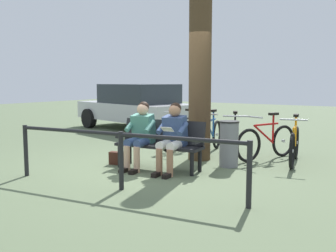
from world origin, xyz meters
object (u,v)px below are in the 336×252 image
(person_companion, at_px, (141,132))
(litter_bin, at_px, (229,144))
(bench, at_px, (161,141))
(bicycle_red, at_px, (294,145))
(bicycle_silver, at_px, (235,139))
(bicycle_black, at_px, (267,142))
(bicycle_purple, at_px, (211,136))
(parked_car, at_px, (136,106))
(person_reading, at_px, (173,134))
(handbag, at_px, (117,158))
(tree_trunk, at_px, (200,78))
(bicycle_orange, at_px, (184,134))

(person_companion, height_order, litter_bin, person_companion)
(bench, xyz_separation_m, bicycle_red, (-1.88, -1.75, -0.15))
(bicycle_silver, bearing_deg, bicycle_black, 70.95)
(bicycle_black, height_order, bicycle_purple, same)
(parked_car, bearing_deg, person_reading, 147.92)
(handbag, bearing_deg, person_companion, 178.15)
(handbag, bearing_deg, bench, -168.28)
(bench, bearing_deg, tree_trunk, -106.02)
(bicycle_red, bearing_deg, bicycle_silver, -103.55)
(person_reading, height_order, bicycle_red, person_reading)
(person_companion, bearing_deg, handbag, -8.37)
(bicycle_silver, xyz_separation_m, bicycle_orange, (1.30, -0.12, 0.00))
(bicycle_black, relative_size, bicycle_purple, 0.95)
(bicycle_red, distance_m, bicycle_orange, 2.55)
(parked_car, bearing_deg, bicycle_black, 169.33)
(tree_trunk, xyz_separation_m, parked_car, (4.06, -3.09, -0.86))
(bench, distance_m, person_companion, 0.39)
(bicycle_black, bearing_deg, bicycle_silver, -63.19)
(handbag, xyz_separation_m, bicycle_purple, (-0.89, -2.11, 0.24))
(person_reading, xyz_separation_m, parked_car, (4.22, -4.30, 0.11))
(bicycle_silver, distance_m, parked_car, 5.12)
(bicycle_purple, distance_m, bicycle_orange, 0.68)
(bicycle_orange, xyz_separation_m, parked_car, (3.22, -2.27, 0.41))
(handbag, bearing_deg, bicycle_black, -136.96)
(bench, height_order, bicycle_black, bicycle_black)
(bench, distance_m, bicycle_silver, 1.91)
(litter_bin, bearing_deg, parked_car, -34.76)
(tree_trunk, bearing_deg, parked_car, -37.20)
(bench, relative_size, handbag, 5.48)
(handbag, height_order, litter_bin, litter_bin)
(litter_bin, distance_m, bicycle_purple, 1.45)
(person_reading, relative_size, person_companion, 1.00)
(bicycle_red, bearing_deg, tree_trunk, -80.27)
(bicycle_silver, relative_size, bicycle_purple, 0.94)
(person_reading, distance_m, litter_bin, 1.16)
(bicycle_orange, distance_m, parked_car, 3.96)
(person_reading, bearing_deg, bicycle_silver, -105.45)
(person_reading, distance_m, bicycle_black, 2.22)
(person_reading, relative_size, parked_car, 0.27)
(person_companion, distance_m, tree_trunk, 1.68)
(person_companion, height_order, bicycle_silver, person_companion)
(bench, xyz_separation_m, bicycle_purple, (-0.01, -1.93, -0.15))
(bicycle_silver, bearing_deg, person_companion, -48.91)
(handbag, distance_m, tree_trunk, 2.24)
(person_reading, bearing_deg, tree_trunk, -89.44)
(person_reading, distance_m, handbag, 1.32)
(bicycle_red, relative_size, bicycle_silver, 1.06)
(handbag, distance_m, bicycle_black, 2.98)
(tree_trunk, bearing_deg, bicycle_black, -145.93)
(person_companion, distance_m, handbag, 0.79)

